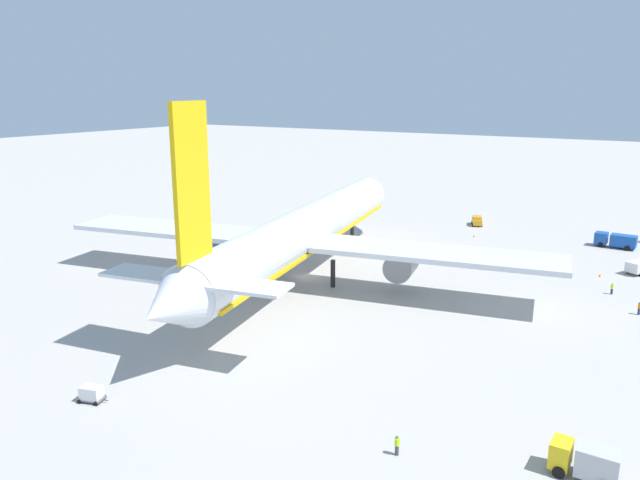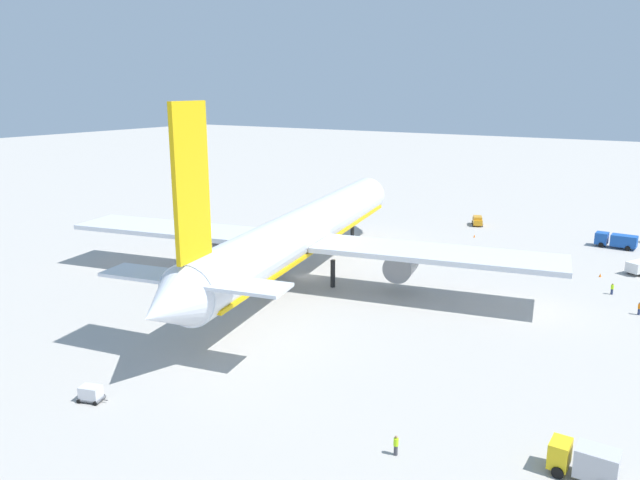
# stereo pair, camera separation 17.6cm
# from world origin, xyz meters

# --- Properties ---
(ground_plane) EXTENTS (600.00, 600.00, 0.00)m
(ground_plane) POSITION_xyz_m (0.00, 0.00, 0.00)
(ground_plane) COLOR #ADA8A0
(airliner) EXTENTS (77.42, 74.45, 26.85)m
(airliner) POSITION_xyz_m (-1.29, -0.25, 7.28)
(airliner) COLOR silver
(airliner) RESTS_ON ground
(service_truck_0) EXTENTS (2.91, 6.98, 2.53)m
(service_truck_0) POSITION_xyz_m (44.25, -37.92, 1.45)
(service_truck_0) COLOR #194CA5
(service_truck_0) RESTS_ON ground
(service_truck_3) EXTENTS (2.44, 4.80, 2.62)m
(service_truck_3) POSITION_xyz_m (-30.75, -44.62, 1.46)
(service_truck_3) COLOR yellow
(service_truck_3) RESTS_ON ground
(service_van) EXTENTS (4.67, 3.30, 1.97)m
(service_van) POSITION_xyz_m (49.38, -10.70, 1.03)
(service_van) COLOR orange
(service_van) RESTS_ON ground
(baggage_cart_0) EXTENTS (2.09, 2.92, 1.47)m
(baggage_cart_0) POSITION_xyz_m (-42.55, -4.13, 0.80)
(baggage_cart_0) COLOR #595B60
(baggage_cart_0) RESTS_ON ground
(ground_worker_2) EXTENTS (0.56, 0.56, 1.61)m
(ground_worker_2) POSITION_xyz_m (15.75, -40.80, 0.81)
(ground_worker_2) COLOR navy
(ground_worker_2) RESTS_ON ground
(ground_worker_4) EXTENTS (0.56, 0.56, 1.68)m
(ground_worker_4) POSITION_xyz_m (-35.44, -31.60, 0.85)
(ground_worker_4) COLOR #3F3F47
(ground_worker_4) RESTS_ON ground
(ground_worker_5) EXTENTS (0.46, 0.46, 1.69)m
(ground_worker_5) POSITION_xyz_m (8.88, -44.80, 0.86)
(ground_worker_5) COLOR navy
(ground_worker_5) RESTS_ON ground
(traffic_cone_0) EXTENTS (0.36, 0.36, 0.55)m
(traffic_cone_0) POSITION_xyz_m (23.75, -38.20, 0.28)
(traffic_cone_0) COLOR orange
(traffic_cone_0) RESTS_ON ground
(traffic_cone_1) EXTENTS (0.36, 0.36, 0.55)m
(traffic_cone_1) POSITION_xyz_m (38.54, -13.63, 0.28)
(traffic_cone_1) COLOR orange
(traffic_cone_1) RESTS_ON ground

